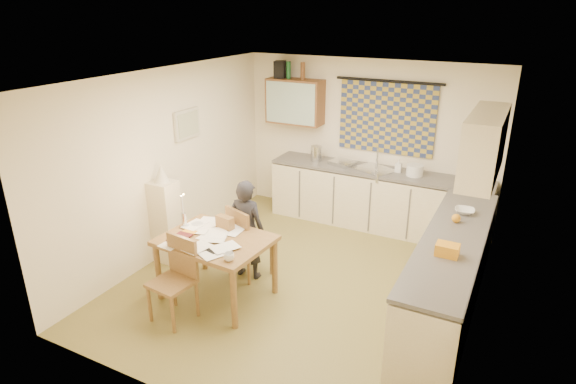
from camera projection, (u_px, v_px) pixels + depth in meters
The scene contains 44 objects.
floor at pixel (303, 281), 6.03m from camera, with size 4.00×4.50×0.02m, color olive.
ceiling at pixel (305, 76), 5.12m from camera, with size 4.00×4.50×0.02m, color white.
wall_back at pixel (366, 141), 7.45m from camera, with size 4.00×0.02×2.50m, color #F3E6C3.
wall_front at pixel (178, 279), 3.71m from camera, with size 4.00×0.02×2.50m, color #F3E6C3.
wall_left at pixel (168, 163), 6.44m from camera, with size 0.02×4.50×2.50m, color #F3E6C3.
wall_right at pixel (488, 220), 4.72m from camera, with size 0.02×4.50×2.50m, color #F3E6C3.
window_blind at pixel (386, 118), 7.15m from camera, with size 1.45×0.03×1.05m, color navy.
curtain_rod at pixel (389, 81), 6.93m from camera, with size 0.04×0.04×1.60m, color black.
wall_cabinet at pixel (295, 101), 7.59m from camera, with size 0.90×0.34×0.70m, color brown.
wall_cabinet_glass at pixel (290, 103), 7.45m from camera, with size 0.84×0.02×0.64m, color #99B2A5.
upper_cabinet_right at pixel (485, 145), 5.04m from camera, with size 0.34×1.30×0.70m, color beige.
framed_print at pixel (187, 124), 6.59m from camera, with size 0.04×0.50×0.40m, color beige.
print_canvas at pixel (189, 124), 6.58m from camera, with size 0.01×0.42×0.32m, color beige.
counter_back at pixel (376, 199), 7.35m from camera, with size 3.30×0.62×0.92m.
counter_right at pixel (449, 274), 5.29m from camera, with size 0.62×2.95×0.92m.
stove at pixel (429, 328), 4.43m from camera, with size 0.57×0.57×0.88m.
sink at pixel (374, 172), 7.22m from camera, with size 0.55×0.45×0.10m, color silver.
tap at pixel (377, 157), 7.32m from camera, with size 0.03×0.03×0.28m, color silver.
dish_rack at pixel (342, 163), 7.42m from camera, with size 0.35×0.30×0.06m, color silver.
kettle at pixel (316, 153), 7.57m from camera, with size 0.18×0.18×0.24m, color silver.
mixing_bowl at pixel (415, 170), 6.92m from camera, with size 0.24×0.24×0.16m, color white.
soap_bottle at pixel (399, 166), 7.07m from camera, with size 0.09×0.09×0.20m, color white.
bowl at pixel (465, 211), 5.68m from camera, with size 0.25×0.25×0.06m, color white.
orange_bag at pixel (447, 250), 4.71m from camera, with size 0.22×0.16×0.12m, color orange.
fruit_orange at pixel (456, 218), 5.44m from camera, with size 0.10×0.10×0.10m, color orange.
speaker at pixel (280, 69), 7.54m from camera, with size 0.16×0.20×0.26m, color black.
bottle_green at pixel (289, 70), 7.47m from camera, with size 0.07×0.07×0.26m, color #195926.
bottle_brown at pixel (303, 71), 7.37m from camera, with size 0.07×0.07×0.26m, color brown.
dining_table at pixel (217, 267), 5.59m from camera, with size 1.26×0.99×0.75m.
chair_far at pixel (250, 254), 6.06m from camera, with size 0.54×0.54×0.94m.
chair_near at pixel (174, 295), 5.21m from camera, with size 0.46×0.46×0.92m.
person at pixel (247, 229), 5.92m from camera, with size 0.49×0.33×1.29m, color black.
shelf_stand at pixel (166, 222), 6.33m from camera, with size 0.32×0.30×1.12m, color beige.
lampshade at pixel (161, 174), 6.09m from camera, with size 0.20×0.20×0.22m, color beige.
letter_rack at pixel (225, 223), 5.66m from camera, with size 0.22×0.10×0.16m, color brown.
mug at pixel (229, 257), 4.96m from camera, with size 0.12×0.12×0.09m, color white.
magazine at pixel (173, 236), 5.48m from camera, with size 0.20×0.27×0.02m, color maroon.
book at pixel (180, 233), 5.56m from camera, with size 0.18×0.23×0.02m, color orange.
orange_box at pixel (174, 242), 5.34m from camera, with size 0.12×0.08×0.04m, color orange.
eyeglasses at pixel (211, 252), 5.14m from camera, with size 0.13×0.04×0.02m, color black.
candle_holder at pixel (184, 220), 5.71m from camera, with size 0.06×0.06×0.18m, color silver.
candle at pixel (182, 205), 5.63m from camera, with size 0.02×0.02×0.22m, color white.
candle_flame at pixel (184, 195), 5.59m from camera, with size 0.02×0.02×0.02m, color #FFCC66.
papers at pixel (208, 234), 5.53m from camera, with size 0.92×0.96×0.02m.
Camera 1 is at (2.22, -4.73, 3.22)m, focal length 30.00 mm.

